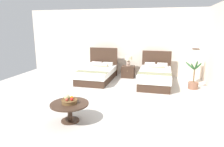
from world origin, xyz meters
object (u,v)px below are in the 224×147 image
(potted_palm, at_px, (193,82))
(bed_near_corner, at_px, (155,76))
(table_lamp, at_px, (128,59))
(fruit_bowl, at_px, (69,100))
(coffee_table, at_px, (70,107))
(floor_lamp_corner, at_px, (194,66))
(nightstand, at_px, (128,72))
(bed_near_window, at_px, (97,73))

(potted_palm, bearing_deg, bed_near_corner, 171.09)
(table_lamp, bearing_deg, fruit_bowl, -97.18)
(coffee_table, height_order, floor_lamp_corner, floor_lamp_corner)
(floor_lamp_corner, height_order, potted_palm, floor_lamp_corner)
(fruit_bowl, xyz_separation_m, floor_lamp_corner, (3.14, 4.24, 0.15))
(bed_near_corner, xyz_separation_m, coffee_table, (-1.71, -3.60, 0.04))
(nightstand, bearing_deg, coffee_table, -97.09)
(bed_near_window, height_order, bed_near_corner, bed_near_window)
(bed_near_window, relative_size, nightstand, 3.84)
(bed_near_corner, bearing_deg, nightstand, 146.16)
(bed_near_window, relative_size, bed_near_corner, 0.98)
(bed_near_window, relative_size, coffee_table, 2.35)
(bed_near_corner, xyz_separation_m, fruit_bowl, (-1.72, -3.59, 0.20))
(coffee_table, xyz_separation_m, potted_palm, (3.04, 3.39, -0.09))
(bed_near_corner, xyz_separation_m, floor_lamp_corner, (1.42, 0.65, 0.35))
(bed_near_corner, relative_size, nightstand, 3.94)
(fruit_bowl, bearing_deg, table_lamp, 82.82)
(bed_near_window, distance_m, nightstand, 1.36)
(fruit_bowl, bearing_deg, nightstand, 82.78)
(table_lamp, relative_size, potted_palm, 0.41)
(floor_lamp_corner, bearing_deg, fruit_bowl, -126.54)
(bed_near_corner, xyz_separation_m, table_lamp, (-1.16, 0.80, 0.47))
(coffee_table, xyz_separation_m, fruit_bowl, (-0.01, 0.01, 0.16))
(fruit_bowl, distance_m, floor_lamp_corner, 5.28)
(floor_lamp_corner, bearing_deg, coffee_table, -126.41)
(bed_near_window, relative_size, fruit_bowl, 5.61)
(floor_lamp_corner, xyz_separation_m, potted_palm, (-0.09, -0.86, -0.40))
(bed_near_corner, xyz_separation_m, nightstand, (-1.16, 0.78, -0.06))
(bed_near_window, bearing_deg, fruit_bowl, -81.05)
(bed_near_corner, bearing_deg, bed_near_window, 179.63)
(bed_near_window, xyz_separation_m, table_lamp, (1.12, 0.79, 0.49))
(bed_near_window, bearing_deg, coffee_table, -80.93)
(bed_near_window, xyz_separation_m, potted_palm, (3.62, -0.22, -0.03))
(table_lamp, relative_size, fruit_bowl, 1.17)
(bed_near_window, bearing_deg, table_lamp, 34.99)
(nightstand, relative_size, floor_lamp_corner, 0.40)
(table_lamp, bearing_deg, bed_near_window, -145.01)
(fruit_bowl, xyz_separation_m, potted_palm, (3.05, 3.38, -0.25))
(bed_near_corner, bearing_deg, potted_palm, -8.91)
(bed_near_window, relative_size, floor_lamp_corner, 1.56)
(table_lamp, height_order, potted_palm, potted_palm)
(bed_near_window, height_order, coffee_table, bed_near_window)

